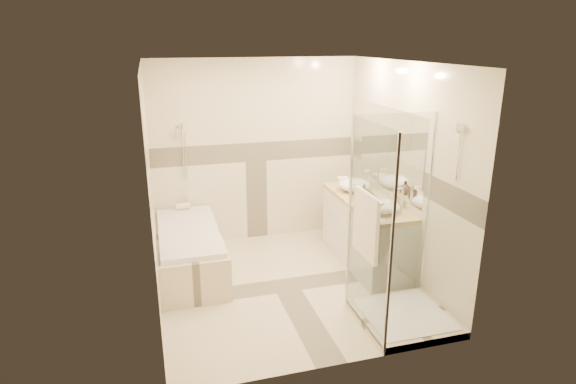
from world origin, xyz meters
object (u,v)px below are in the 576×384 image
object	(u,v)px
bathtub	(190,249)
vessel_sink_near	(354,185)
shower_enclosure	(393,274)
vessel_sink_far	(384,206)
amenity_bottle_a	(371,196)
vanity	(366,231)
amenity_bottle_b	(364,191)

from	to	relation	value
bathtub	vessel_sink_near	size ratio (longest dim) A/B	4.18
bathtub	shower_enclosure	bearing A→B (deg)	-41.10
vessel_sink_far	amenity_bottle_a	distance (m)	0.35
vanity	bathtub	bearing A→B (deg)	170.75
vessel_sink_near	amenity_bottle_a	distance (m)	0.50
shower_enclosure	vessel_sink_near	size ratio (longest dim) A/B	5.01
vanity	amenity_bottle_b	bearing A→B (deg)	107.44
vessel_sink_near	amenity_bottle_a	xyz separation A→B (m)	(0.00, -0.50, 0.00)
vessel_sink_far	amenity_bottle_a	world-z (taller)	amenity_bottle_a
vessel_sink_far	amenity_bottle_b	size ratio (longest dim) A/B	2.09
shower_enclosure	vessel_sink_near	distance (m)	1.72
bathtub	amenity_bottle_a	world-z (taller)	amenity_bottle_a
shower_enclosure	vessel_sink_far	size ratio (longest dim) A/B	5.60
shower_enclosure	vanity	bearing A→B (deg)	77.03
amenity_bottle_a	vessel_sink_near	bearing A→B (deg)	90.00
shower_enclosure	vessel_sink_near	bearing A→B (deg)	80.59
shower_enclosure	amenity_bottle_a	size ratio (longest dim) A/B	12.50
shower_enclosure	vessel_sink_far	distance (m)	0.94
bathtub	vessel_sink_far	xyz separation A→B (m)	(2.13, -0.82, 0.62)
bathtub	amenity_bottle_a	xyz separation A→B (m)	(2.13, -0.48, 0.62)
vessel_sink_near	amenity_bottle_b	distance (m)	0.31
vessel_sink_far	vessel_sink_near	bearing A→B (deg)	90.00
vessel_sink_near	amenity_bottle_a	world-z (taller)	same
vanity	amenity_bottle_a	world-z (taller)	amenity_bottle_a
bathtub	vessel_sink_near	xyz separation A→B (m)	(2.13, 0.03, 0.62)
vessel_sink_near	amenity_bottle_b	size ratio (longest dim) A/B	2.34
vanity	vessel_sink_far	xyz separation A→B (m)	(-0.02, -0.47, 0.50)
shower_enclosure	vessel_sink_far	xyz separation A→B (m)	(0.27, 0.80, 0.42)
vessel_sink_near	vessel_sink_far	size ratio (longest dim) A/B	1.12
vanity	vessel_sink_far	world-z (taller)	vessel_sink_far
bathtub	vanity	distance (m)	2.18
vanity	amenity_bottle_b	world-z (taller)	amenity_bottle_b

